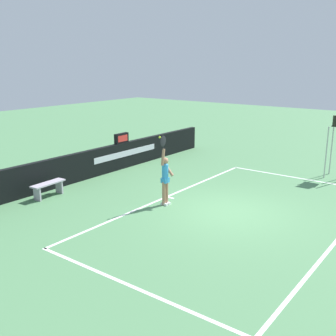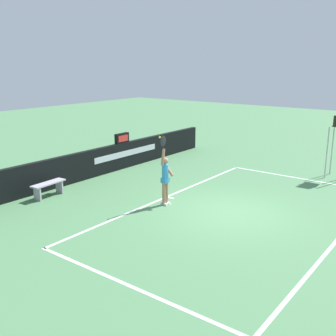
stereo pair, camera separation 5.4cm
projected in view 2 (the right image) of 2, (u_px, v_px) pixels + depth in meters
ground_plane at (229, 212)px, 12.56m from camera, size 60.00×60.00×0.00m
court_lines at (240, 215)px, 12.33m from camera, size 10.16×5.76×0.00m
back_wall at (89, 164)px, 16.12m from camera, size 14.97×0.22×1.12m
speed_display at (122, 138)px, 17.40m from camera, size 0.74×0.17×0.43m
tennis_player at (165, 177)px, 12.99m from camera, size 0.42×0.39×2.30m
tennis_ball at (160, 137)px, 12.50m from camera, size 0.07×0.07×0.07m
courtside_bench_near at (48, 186)px, 13.91m from camera, size 1.30×0.45×0.51m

